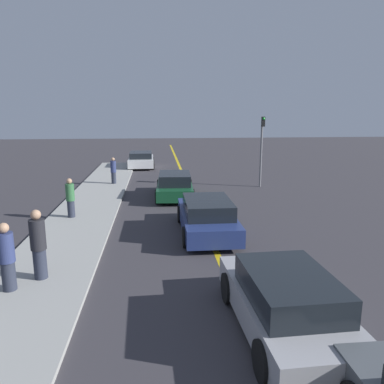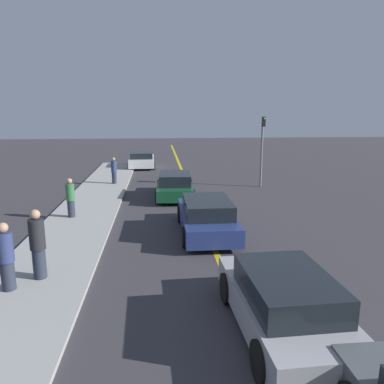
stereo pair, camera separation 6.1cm
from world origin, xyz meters
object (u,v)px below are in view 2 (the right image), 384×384
traffic_light (262,144)px  car_oncoming_far (142,160)px  car_ahead_center (284,303)px  car_far_distant (207,217)px  pedestrian_by_sign (114,170)px  pedestrian_near_curb (6,257)px  car_parked_left_lot (175,185)px  pedestrian_far_standing (70,198)px  pedestrian_mid_group (38,244)px

traffic_light → car_oncoming_far: bearing=130.5°
car_ahead_center → car_oncoming_far: bearing=97.1°
car_far_distant → car_oncoming_far: car_far_distant is taller
car_oncoming_far → traffic_light: bearing=-50.5°
car_far_distant → pedestrian_by_sign: bearing=114.9°
pedestrian_near_curb → car_parked_left_lot: bearing=65.6°
car_far_distant → car_parked_left_lot: 5.94m
traffic_light → car_far_distant: bearing=-117.6°
pedestrian_near_curb → car_far_distant: bearing=37.3°
car_oncoming_far → pedestrian_far_standing: 14.46m
car_parked_left_lot → pedestrian_mid_group: pedestrian_mid_group is taller
pedestrian_mid_group → pedestrian_by_sign: size_ratio=1.18×
car_ahead_center → car_parked_left_lot: (-1.58, 12.21, -0.03)m
car_oncoming_far → pedestrian_far_standing: pedestrian_far_standing is taller
pedestrian_far_standing → car_oncoming_far: bearing=80.8°
car_parked_left_lot → pedestrian_by_sign: size_ratio=2.71×
car_oncoming_far → pedestrian_by_sign: 7.30m
car_far_distant → car_parked_left_lot: car_far_distant is taller
car_ahead_center → pedestrian_far_standing: (-5.99, 8.60, 0.26)m
car_ahead_center → pedestrian_mid_group: (-5.54, 2.83, 0.38)m
car_ahead_center → pedestrian_by_sign: 16.50m
traffic_light → car_parked_left_lot: bearing=-156.5°
car_parked_left_lot → pedestrian_near_curb: bearing=-111.9°
car_parked_left_lot → car_oncoming_far: 10.87m
car_parked_left_lot → pedestrian_mid_group: bearing=-110.4°
car_ahead_center → car_far_distant: car_ahead_center is taller
car_far_distant → pedestrian_mid_group: size_ratio=2.45×
car_ahead_center → car_far_distant: 6.37m
car_far_distant → pedestrian_by_sign: pedestrian_by_sign is taller
car_ahead_center → car_parked_left_lot: 12.31m
car_far_distant → traffic_light: traffic_light is taller
car_parked_left_lot → traffic_light: 5.87m
car_far_distant → traffic_light: size_ratio=1.12×
car_parked_left_lot → pedestrian_far_standing: 5.71m
car_parked_left_lot → car_far_distant: bearing=-79.1°
car_ahead_center → pedestrian_by_sign: bearing=105.8°
car_ahead_center → pedestrian_near_curb: 6.50m
pedestrian_mid_group → pedestrian_far_standing: bearing=94.5°
car_far_distant → pedestrian_near_curb: size_ratio=2.65×
pedestrian_by_sign → car_parked_left_lot: bearing=-45.4°
car_parked_left_lot → traffic_light: (5.11, 2.22, 1.86)m
car_ahead_center → car_oncoming_far: car_ahead_center is taller
car_parked_left_lot → traffic_light: size_ratio=1.05×
pedestrian_near_curb → pedestrian_by_sign: size_ratio=1.09×
car_ahead_center → pedestrian_near_curb: size_ratio=2.52×
car_far_distant → pedestrian_far_standing: pedestrian_far_standing is taller
pedestrian_near_curb → pedestrian_far_standing: 6.37m
car_parked_left_lot → pedestrian_far_standing: size_ratio=2.63×
pedestrian_near_curb → pedestrian_by_sign: bearing=85.5°
pedestrian_near_curb → traffic_light: size_ratio=0.42×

